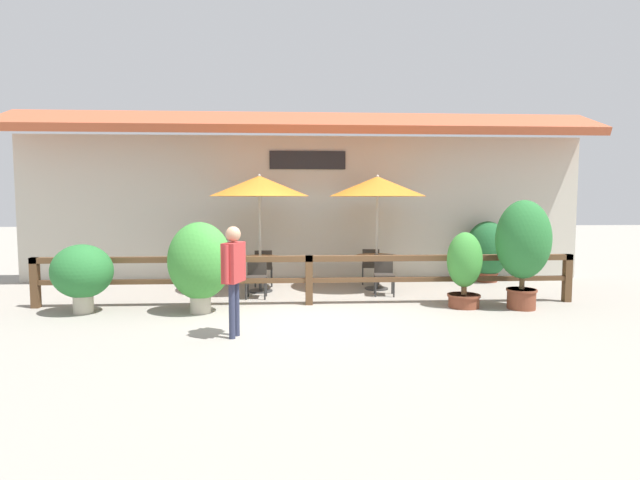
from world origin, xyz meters
TOP-DOWN VIEW (x-y plane):
  - ground_plane at (0.00, 0.00)m, footprint 60.00×60.00m
  - building_facade at (0.00, 4.10)m, footprint 14.28×1.49m
  - patio_railing at (0.00, 1.05)m, footprint 10.40×0.14m
  - patio_umbrella_near at (-1.03, 2.49)m, footprint 2.16×2.16m
  - dining_table_near at (-1.03, 2.49)m, footprint 0.96×0.96m
  - chair_near_streetside at (-1.06, 1.81)m, footprint 0.43×0.43m
  - chair_near_wallside at (-1.00, 3.17)m, footprint 0.45×0.45m
  - patio_umbrella_middle at (1.58, 2.64)m, footprint 2.16×2.16m
  - dining_table_middle at (1.58, 2.64)m, footprint 0.96×0.96m
  - chair_middle_streetside at (1.63, 1.96)m, footprint 0.46×0.46m
  - chair_middle_wallside at (1.56, 3.32)m, footprint 0.47×0.47m
  - potted_plant_entrance_palm at (3.93, 0.46)m, footprint 1.00×0.90m
  - potted_plant_tall_tropical at (2.91, 0.66)m, footprint 0.66×0.61m
  - potted_plant_small_flowering at (-1.97, 0.46)m, footprint 1.13×1.01m
  - potted_plant_corner_fern at (-4.06, 0.55)m, footprint 1.06×0.96m
  - potted_plant_broad_leaf at (4.49, 3.55)m, footprint 1.07×0.96m
  - pedestrian at (-1.18, -1.18)m, footprint 0.32×0.56m

SIDE VIEW (x-z plane):
  - ground_plane at x=0.00m, z-range 0.00..0.00m
  - chair_near_streetside at x=-1.06m, z-range 0.05..0.91m
  - chair_near_wallside at x=-1.00m, z-range 0.05..0.91m
  - chair_middle_streetside at x=1.63m, z-range 0.05..0.91m
  - chair_middle_wallside at x=1.56m, z-range 0.05..0.91m
  - dining_table_near at x=-1.03m, z-range 0.23..1.00m
  - dining_table_middle at x=1.58m, z-range 0.23..1.00m
  - patio_railing at x=0.00m, z-range 0.22..1.17m
  - potted_plant_corner_fern at x=-4.06m, z-range 0.11..1.35m
  - potted_plant_tall_tropical at x=2.91m, z-range 0.05..1.47m
  - potted_plant_broad_leaf at x=4.49m, z-range 0.03..1.52m
  - potted_plant_small_flowering at x=-1.97m, z-range 0.10..1.73m
  - pedestrian at x=-1.18m, z-range 0.23..1.87m
  - potted_plant_entrance_palm at x=3.93m, z-range 0.20..2.22m
  - building_facade at x=0.00m, z-range 0.05..4.28m
  - patio_umbrella_near at x=-1.03m, z-range 1.03..3.61m
  - patio_umbrella_middle at x=1.58m, z-range 1.03..3.61m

